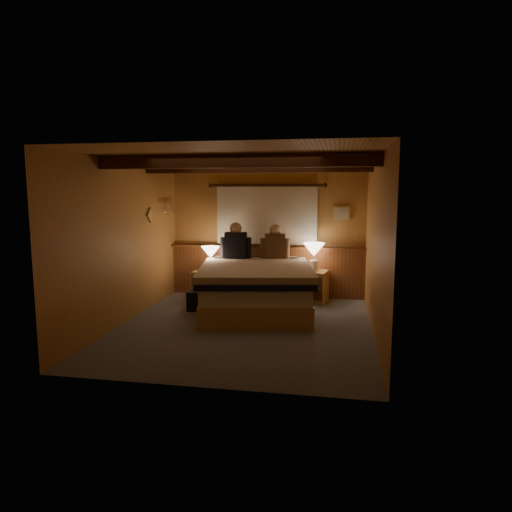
% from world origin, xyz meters
% --- Properties ---
extents(floor, '(4.20, 4.20, 0.00)m').
position_xyz_m(floor, '(0.00, 0.00, 0.00)').
color(floor, slate).
rests_on(floor, ground).
extents(ceiling, '(4.20, 4.20, 0.00)m').
position_xyz_m(ceiling, '(0.00, 0.00, 2.40)').
color(ceiling, tan).
rests_on(ceiling, wall_back).
extents(wall_back, '(3.60, 0.00, 3.60)m').
position_xyz_m(wall_back, '(0.00, 2.10, 1.20)').
color(wall_back, '#C08D45').
rests_on(wall_back, floor).
extents(wall_left, '(0.00, 4.20, 4.20)m').
position_xyz_m(wall_left, '(-1.80, 0.00, 1.20)').
color(wall_left, '#C08D45').
rests_on(wall_left, floor).
extents(wall_right, '(0.00, 4.20, 4.20)m').
position_xyz_m(wall_right, '(1.80, 0.00, 1.20)').
color(wall_right, '#C08D45').
rests_on(wall_right, floor).
extents(wall_front, '(3.60, 0.00, 3.60)m').
position_xyz_m(wall_front, '(0.00, -2.10, 1.20)').
color(wall_front, '#C08D45').
rests_on(wall_front, floor).
extents(wainscot, '(3.60, 0.23, 0.94)m').
position_xyz_m(wainscot, '(0.00, 2.04, 0.49)').
color(wainscot, brown).
rests_on(wainscot, wall_back).
extents(curtain_window, '(2.18, 0.09, 1.11)m').
position_xyz_m(curtain_window, '(0.00, 2.03, 1.52)').
color(curtain_window, '#422410').
rests_on(curtain_window, wall_back).
extents(ceiling_beams, '(3.60, 1.65, 0.16)m').
position_xyz_m(ceiling_beams, '(0.00, 0.15, 2.31)').
color(ceiling_beams, '#422410').
rests_on(ceiling_beams, ceiling).
extents(coat_rail, '(0.05, 0.55, 0.24)m').
position_xyz_m(coat_rail, '(-1.72, 1.58, 1.67)').
color(coat_rail, white).
rests_on(coat_rail, wall_left).
extents(framed_print, '(0.30, 0.04, 0.25)m').
position_xyz_m(framed_print, '(1.35, 2.08, 1.55)').
color(framed_print, tan).
rests_on(framed_print, wall_back).
extents(bed, '(2.06, 2.50, 0.77)m').
position_xyz_m(bed, '(0.01, 0.86, 0.40)').
color(bed, tan).
rests_on(bed, floor).
extents(nightstand_left, '(0.57, 0.53, 0.55)m').
position_xyz_m(nightstand_left, '(-0.92, 1.39, 0.28)').
color(nightstand_left, tan).
rests_on(nightstand_left, floor).
extents(nightstand_right, '(0.58, 0.54, 0.55)m').
position_xyz_m(nightstand_right, '(0.88, 1.75, 0.27)').
color(nightstand_right, tan).
rests_on(nightstand_right, floor).
extents(lamp_left, '(0.33, 0.33, 0.43)m').
position_xyz_m(lamp_left, '(-0.90, 1.42, 0.85)').
color(lamp_left, silver).
rests_on(lamp_left, nightstand_left).
extents(lamp_right, '(0.38, 0.38, 0.50)m').
position_xyz_m(lamp_right, '(0.89, 1.74, 0.90)').
color(lamp_right, silver).
rests_on(lamp_right, nightstand_right).
extents(person_left, '(0.55, 0.25, 0.67)m').
position_xyz_m(person_left, '(-0.47, 1.55, 1.03)').
color(person_left, black).
rests_on(person_left, bed).
extents(person_right, '(0.52, 0.24, 0.63)m').
position_xyz_m(person_right, '(0.21, 1.68, 1.01)').
color(person_right, brown).
rests_on(person_right, bed).
extents(duffel_bag, '(0.54, 0.34, 0.38)m').
position_xyz_m(duffel_bag, '(-0.84, 0.80, 0.17)').
color(duffel_bag, black).
rests_on(duffel_bag, floor).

